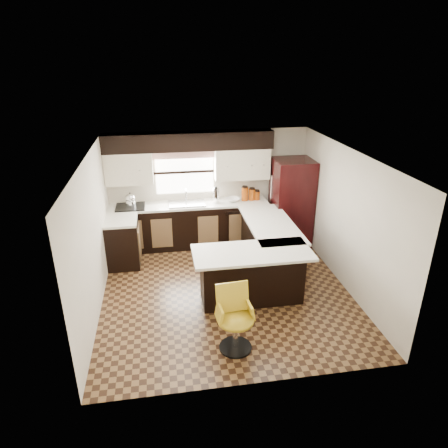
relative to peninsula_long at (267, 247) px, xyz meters
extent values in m
plane|color=#49301A|center=(-0.90, -0.62, -0.45)|extent=(4.40, 4.40, 0.00)
plane|color=silver|center=(-0.90, -0.62, 1.95)|extent=(4.40, 4.40, 0.00)
plane|color=beige|center=(-0.90, 1.58, 0.75)|extent=(4.40, 0.00, 4.40)
plane|color=beige|center=(-0.90, -2.83, 0.75)|extent=(4.40, 0.00, 4.40)
plane|color=beige|center=(-3.00, -0.62, 0.75)|extent=(0.00, 4.40, 4.40)
plane|color=beige|center=(1.20, -0.62, 0.75)|extent=(0.00, 4.40, 4.40)
cube|color=black|center=(-1.35, 1.28, 0.00)|extent=(3.30, 0.60, 0.90)
cube|color=black|center=(-2.70, 0.62, 0.00)|extent=(0.60, 0.70, 0.90)
cube|color=silver|center=(-1.35, 1.28, 0.47)|extent=(3.30, 0.60, 0.04)
cube|color=silver|center=(-2.70, 0.62, 0.47)|extent=(0.60, 0.70, 0.04)
cube|color=black|center=(-1.30, 1.40, 1.77)|extent=(3.40, 0.35, 0.36)
cube|color=beige|center=(-2.52, 1.40, 1.27)|extent=(0.94, 0.35, 0.64)
cube|color=beige|center=(-0.22, 1.40, 1.27)|extent=(1.14, 0.35, 0.64)
cube|color=white|center=(-1.40, 1.56, 1.10)|extent=(1.20, 0.02, 0.90)
cube|color=#D19B93|center=(-1.40, 1.52, 1.49)|extent=(1.30, 0.06, 0.18)
cube|color=#B2B2B7|center=(-1.40, 1.25, 0.51)|extent=(0.75, 0.45, 0.03)
cube|color=black|center=(-0.35, 0.99, -0.02)|extent=(0.58, 0.03, 0.78)
cube|color=black|center=(-2.55, 1.25, 0.51)|extent=(0.58, 0.50, 0.02)
cube|color=black|center=(0.00, 0.00, 0.00)|extent=(0.60, 1.95, 0.90)
cube|color=black|center=(-0.53, -0.97, 0.00)|extent=(1.65, 0.60, 0.90)
cube|color=silver|center=(0.05, 0.00, 0.47)|extent=(0.84, 1.95, 0.04)
cube|color=silver|center=(-0.55, -1.06, 0.47)|extent=(1.89, 0.84, 0.04)
cube|color=black|center=(0.78, 1.04, 0.47)|extent=(0.79, 0.76, 1.85)
cylinder|color=silver|center=(-0.79, 1.28, 0.65)|extent=(0.13, 0.13, 0.30)
imported|color=white|center=(-0.43, 1.28, 0.53)|extent=(0.36, 0.36, 0.07)
cylinder|color=#8E3909|center=(-0.17, 1.30, 0.64)|extent=(0.14, 0.14, 0.28)
cylinder|color=#8E3909|center=(-0.01, 1.30, 0.62)|extent=(0.14, 0.14, 0.24)
cylinder|color=#8E3909|center=(0.10, 1.30, 0.59)|extent=(0.13, 0.13, 0.18)
camera|label=1|loc=(-1.90, -6.54, 3.37)|focal=32.00mm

